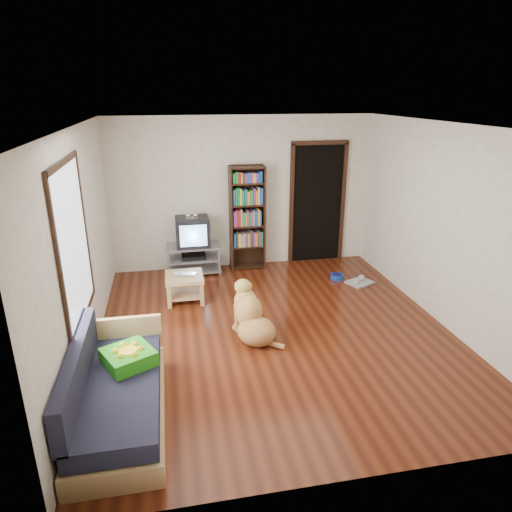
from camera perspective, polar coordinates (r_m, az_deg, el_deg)
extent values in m
plane|color=#54200E|center=(6.07, 2.38, -9.28)|extent=(5.00, 5.00, 0.00)
plane|color=white|center=(5.31, 2.79, 16.01)|extent=(5.00, 5.00, 0.00)
plane|color=silver|center=(7.93, -1.69, 7.83)|extent=(4.50, 0.00, 4.50)
plane|color=silver|center=(3.37, 12.69, -10.14)|extent=(4.50, 0.00, 4.50)
plane|color=silver|center=(5.50, -20.89, 1.00)|extent=(0.00, 5.00, 5.00)
plane|color=silver|center=(6.45, 22.44, 3.47)|extent=(0.00, 5.00, 5.00)
cube|color=green|center=(4.77, -15.66, -12.06)|extent=(0.59, 0.59, 0.15)
imported|color=silver|center=(6.78, -8.98, -2.39)|extent=(0.36, 0.27, 0.03)
cylinder|color=navy|center=(7.75, 10.10, -2.55)|extent=(0.22, 0.22, 0.08)
cube|color=#959595|center=(7.65, 12.85, -3.24)|extent=(0.50, 0.46, 0.03)
cube|color=white|center=(4.97, -21.86, 1.35)|extent=(0.02, 1.30, 1.60)
cube|color=black|center=(4.79, -23.06, 10.69)|extent=(0.03, 1.42, 0.06)
cube|color=black|center=(5.27, -20.66, -7.12)|extent=(0.03, 1.42, 0.06)
cube|color=black|center=(4.32, -23.33, -1.55)|extent=(0.03, 0.06, 1.70)
cube|color=black|center=(5.63, -20.63, 3.59)|extent=(0.03, 0.06, 1.70)
cube|color=black|center=(8.29, 7.64, 6.43)|extent=(0.90, 0.02, 2.10)
cube|color=black|center=(8.14, 4.45, 6.29)|extent=(0.07, 0.05, 2.14)
cube|color=black|center=(8.44, 10.79, 6.49)|extent=(0.07, 0.05, 2.14)
cube|color=black|center=(8.09, 8.04, 13.85)|extent=(1.03, 0.05, 0.07)
cube|color=#99999E|center=(7.81, -7.86, 1.22)|extent=(0.90, 0.45, 0.04)
cube|color=#99999E|center=(7.89, -7.78, -0.36)|extent=(0.86, 0.42, 0.03)
cube|color=#99999E|center=(7.95, -7.71, -1.65)|extent=(0.90, 0.45, 0.04)
cylinder|color=#99999E|center=(7.69, -10.80, -1.08)|extent=(0.04, 0.04, 0.50)
cylinder|color=#99999E|center=(7.73, -4.58, -0.66)|extent=(0.04, 0.04, 0.50)
cylinder|color=#99999E|center=(8.07, -10.85, -0.08)|extent=(0.04, 0.04, 0.50)
cylinder|color=#99999E|center=(8.10, -4.91, 0.31)|extent=(0.04, 0.04, 0.50)
cube|color=black|center=(7.87, -7.79, -0.02)|extent=(0.40, 0.30, 0.07)
cube|color=black|center=(7.73, -7.95, 3.04)|extent=(0.55, 0.48, 0.48)
cube|color=black|center=(7.92, -8.04, 3.45)|extent=(0.40, 0.14, 0.36)
cube|color=#8CBFF2|center=(7.50, -7.83, 2.51)|extent=(0.44, 0.02, 0.36)
cube|color=silver|center=(7.62, -8.01, 4.74)|extent=(0.20, 0.07, 0.02)
sphere|color=silver|center=(7.60, -8.48, 5.03)|extent=(0.09, 0.09, 0.09)
sphere|color=silver|center=(7.61, -7.57, 5.09)|extent=(0.09, 0.09, 0.09)
cube|color=black|center=(7.83, -3.17, 4.65)|extent=(0.03, 0.30, 1.80)
cube|color=black|center=(7.93, 0.92, 4.86)|extent=(0.03, 0.30, 1.80)
cube|color=black|center=(8.01, -1.29, 5.01)|extent=(0.60, 0.02, 1.80)
cube|color=black|center=(8.15, -1.07, -1.16)|extent=(0.56, 0.28, 0.02)
cube|color=black|center=(8.02, -1.09, 1.31)|extent=(0.56, 0.28, 0.03)
cube|color=black|center=(7.91, -1.10, 3.85)|extent=(0.56, 0.28, 0.02)
cube|color=black|center=(7.82, -1.12, 6.46)|extent=(0.56, 0.28, 0.02)
cube|color=black|center=(7.74, -1.14, 9.12)|extent=(0.56, 0.28, 0.02)
cube|color=black|center=(7.69, -1.15, 11.02)|extent=(0.56, 0.28, 0.02)
cube|color=tan|center=(4.74, -16.46, -17.98)|extent=(0.80, 1.80, 0.22)
cube|color=#1E1E2D|center=(4.61, -16.74, -15.81)|extent=(0.74, 1.74, 0.18)
cube|color=#1E1E2D|center=(4.52, -21.48, -13.11)|extent=(0.12, 1.74, 0.40)
cube|color=tan|center=(5.25, -16.15, -8.86)|extent=(0.80, 0.06, 0.30)
cube|color=tan|center=(6.83, -8.97, -2.62)|extent=(0.55, 0.55, 0.06)
cube|color=tan|center=(6.94, -8.85, -4.69)|extent=(0.45, 0.45, 0.03)
cube|color=tan|center=(6.69, -10.80, -5.10)|extent=(0.06, 0.06, 0.34)
cube|color=tan|center=(6.70, -6.78, -4.83)|extent=(0.06, 0.06, 0.34)
cube|color=tan|center=(7.12, -10.86, -3.52)|extent=(0.06, 0.06, 0.34)
cube|color=tan|center=(7.13, -7.09, -3.27)|extent=(0.06, 0.06, 0.34)
ellipsoid|color=#B38545|center=(5.75, 0.07, -9.38)|extent=(0.61, 0.64, 0.35)
ellipsoid|color=tan|center=(5.81, -0.87, -6.98)|extent=(0.44, 0.46, 0.46)
ellipsoid|color=#BF8A49|center=(5.83, -1.33, -5.65)|extent=(0.37, 0.35, 0.33)
ellipsoid|color=tan|center=(5.80, -1.62, -3.88)|extent=(0.28, 0.29, 0.20)
ellipsoid|color=#B67746|center=(5.90, -2.14, -3.71)|extent=(0.14, 0.20, 0.08)
sphere|color=black|center=(5.97, -2.53, -3.43)|extent=(0.04, 0.04, 0.04)
ellipsoid|color=tan|center=(5.74, -2.12, -4.25)|extent=(0.07, 0.08, 0.14)
ellipsoid|color=tan|center=(5.81, -0.76, -3.93)|extent=(0.07, 0.08, 0.14)
cylinder|color=#C77F4C|center=(5.99, -2.36, -7.71)|extent=(0.11, 0.13, 0.38)
cylinder|color=#C2814A|center=(6.05, -1.15, -7.39)|extent=(0.11, 0.13, 0.38)
sphere|color=tan|center=(6.10, -2.55, -8.91)|extent=(0.10, 0.10, 0.10)
sphere|color=tan|center=(6.16, -1.35, -8.58)|extent=(0.10, 0.10, 0.10)
cylinder|color=#BB7B48|center=(5.71, 2.11, -10.97)|extent=(0.29, 0.26, 0.08)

